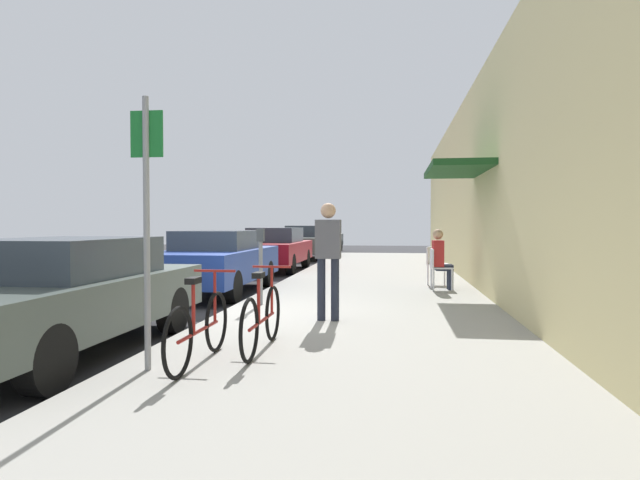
{
  "coord_description": "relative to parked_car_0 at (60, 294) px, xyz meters",
  "views": [
    {
      "loc": [
        2.72,
        -8.14,
        1.51
      ],
      "look_at": [
        0.54,
        7.67,
        1.04
      ],
      "focal_mm": 29.93,
      "sensor_mm": 36.0,
      "label": 1
    }
  ],
  "objects": [
    {
      "name": "parked_car_0",
      "position": [
        0.0,
        0.0,
        0.0
      ],
      "size": [
        1.8,
        4.4,
        1.35
      ],
      "color": "#47514C",
      "rests_on": "ground_plane"
    },
    {
      "name": "sidewalk_slab",
      "position": [
        3.35,
        4.46,
        -0.65
      ],
      "size": [
        4.5,
        32.0,
        0.12
      ],
      "primitive_type": "cube",
      "color": "#9E9B93",
      "rests_on": "ground_plane"
    },
    {
      "name": "seated_patron_0",
      "position": [
        4.83,
        5.94,
        0.11
      ],
      "size": [
        0.44,
        0.37,
        1.29
      ],
      "color": "#232838",
      "rests_on": "sidewalk_slab"
    },
    {
      "name": "cafe_chair_1",
      "position": [
        4.77,
        6.95,
        -0.08
      ],
      "size": [
        0.54,
        0.54,
        0.87
      ],
      "color": "silver",
      "rests_on": "sidewalk_slab"
    },
    {
      "name": "parked_car_3",
      "position": [
        0.0,
        17.38,
        0.04
      ],
      "size": [
        1.8,
        4.4,
        1.46
      ],
      "color": "#47514C",
      "rests_on": "ground_plane"
    },
    {
      "name": "parked_car_4",
      "position": [
        0.0,
        23.47,
        0.03
      ],
      "size": [
        1.8,
        4.4,
        1.41
      ],
      "color": "#47514C",
      "rests_on": "ground_plane"
    },
    {
      "name": "bicycle_1",
      "position": [
        2.39,
        0.01,
        -0.23
      ],
      "size": [
        0.46,
        1.71,
        0.9
      ],
      "color": "black",
      "rests_on": "sidewalk_slab"
    },
    {
      "name": "parked_car_1",
      "position": [
        0.0,
        5.51,
        0.02
      ],
      "size": [
        1.8,
        4.4,
        1.38
      ],
      "color": "navy",
      "rests_on": "ground_plane"
    },
    {
      "name": "parking_meter",
      "position": [
        1.55,
        3.28,
        0.18
      ],
      "size": [
        0.12,
        0.1,
        1.32
      ],
      "color": "slate",
      "rests_on": "sidewalk_slab"
    },
    {
      "name": "building_facade",
      "position": [
        5.74,
        4.47,
        1.65
      ],
      "size": [
        1.4,
        32.0,
        4.71
      ],
      "color": "beige",
      "rests_on": "ground_plane"
    },
    {
      "name": "cafe_chair_0",
      "position": [
        4.77,
        5.94,
        -0.08
      ],
      "size": [
        0.46,
        0.46,
        0.87
      ],
      "color": "silver",
      "rests_on": "sidewalk_slab"
    },
    {
      "name": "bicycle_0",
      "position": [
        1.91,
        -0.62,
        -0.23
      ],
      "size": [
        0.46,
        1.71,
        0.9
      ],
      "color": "black",
      "rests_on": "sidewalk_slab"
    },
    {
      "name": "ground_plane",
      "position": [
        1.1,
        2.46,
        -0.71
      ],
      "size": [
        60.0,
        60.0,
        0.0
      ],
      "primitive_type": "plane",
      "color": "#2D2D30"
    },
    {
      "name": "street_sign",
      "position": [
        1.5,
        -0.89,
        0.93
      ],
      "size": [
        0.32,
        0.06,
        2.6
      ],
      "color": "gray",
      "rests_on": "sidewalk_slab"
    },
    {
      "name": "parked_car_2",
      "position": [
        0.0,
        11.3,
        0.02
      ],
      "size": [
        1.8,
        4.4,
        1.4
      ],
      "color": "maroon",
      "rests_on": "ground_plane"
    },
    {
      "name": "pedestrian_standing",
      "position": [
        2.89,
        1.94,
        0.41
      ],
      "size": [
        0.36,
        0.22,
        1.7
      ],
      "color": "#232838",
      "rests_on": "sidewalk_slab"
    }
  ]
}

